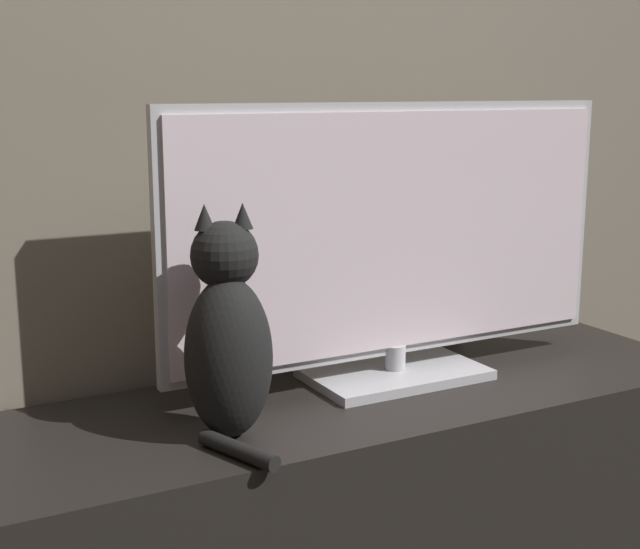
# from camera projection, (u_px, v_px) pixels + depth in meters

# --- Properties ---
(tv_stand) EXTENTS (1.59, 0.48, 0.42)m
(tv_stand) POSITION_uv_depth(u_px,v_px,m) (357.00, 492.00, 1.82)
(tv_stand) COLOR black
(tv_stand) RESTS_ON ground_plane
(tv) EXTENTS (1.02, 0.22, 0.57)m
(tv) POSITION_uv_depth(u_px,v_px,m) (396.00, 244.00, 1.82)
(tv) COLOR #B7B7BC
(tv) RESTS_ON tv_stand
(cat) EXTENTS (0.18, 0.28, 0.41)m
(cat) POSITION_uv_depth(u_px,v_px,m) (228.00, 338.00, 1.54)
(cat) COLOR black
(cat) RESTS_ON tv_stand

